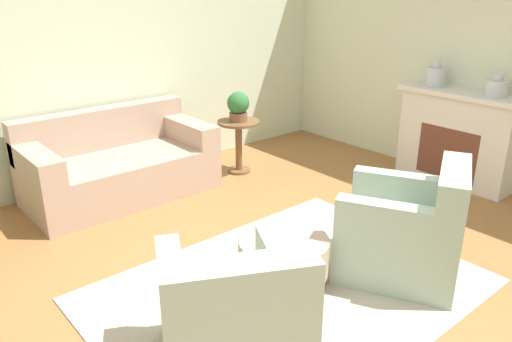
{
  "coord_description": "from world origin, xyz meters",
  "views": [
    {
      "loc": [
        -2.21,
        -2.24,
        2.15
      ],
      "look_at": [
        0.15,
        0.55,
        0.75
      ],
      "focal_mm": 35.0,
      "sensor_mm": 36.0,
      "label": 1
    }
  ],
  "objects_px": {
    "potted_plant_on_side_table": "(238,106)",
    "ottoman_table": "(283,255)",
    "vase_mantel_far": "(497,88)",
    "side_table": "(239,138)",
    "couch": "(119,166)",
    "armchair_left": "(232,325)",
    "vase_mantel_near": "(435,76)",
    "armchair_right": "(407,233)"
  },
  "relations": [
    {
      "from": "ottoman_table",
      "to": "vase_mantel_far",
      "type": "xyz_separation_m",
      "value": [
        2.9,
        -0.06,
        0.87
      ]
    },
    {
      "from": "armchair_right",
      "to": "potted_plant_on_side_table",
      "type": "distance_m",
      "value": 2.65
    },
    {
      "from": "ottoman_table",
      "to": "potted_plant_on_side_table",
      "type": "height_order",
      "value": "potted_plant_on_side_table"
    },
    {
      "from": "vase_mantel_far",
      "to": "potted_plant_on_side_table",
      "type": "relative_size",
      "value": 0.68
    },
    {
      "from": "ottoman_table",
      "to": "side_table",
      "type": "distance_m",
      "value": 2.44
    },
    {
      "from": "couch",
      "to": "armchair_right",
      "type": "xyz_separation_m",
      "value": [
        0.97,
        -2.86,
        0.03
      ]
    },
    {
      "from": "vase_mantel_far",
      "to": "potted_plant_on_side_table",
      "type": "xyz_separation_m",
      "value": [
        -1.65,
        2.15,
        -0.32
      ]
    },
    {
      "from": "potted_plant_on_side_table",
      "to": "vase_mantel_far",
      "type": "bearing_deg",
      "value": -52.49
    },
    {
      "from": "armchair_right",
      "to": "vase_mantel_far",
      "type": "distance_m",
      "value": 2.25
    },
    {
      "from": "armchair_left",
      "to": "side_table",
      "type": "relative_size",
      "value": 1.78
    },
    {
      "from": "armchair_left",
      "to": "side_table",
      "type": "xyz_separation_m",
      "value": [
        2.09,
        2.58,
        0.07
      ]
    },
    {
      "from": "couch",
      "to": "potted_plant_on_side_table",
      "type": "relative_size",
      "value": 5.57
    },
    {
      "from": "side_table",
      "to": "vase_mantel_far",
      "type": "relative_size",
      "value": 2.72
    },
    {
      "from": "armchair_left",
      "to": "ottoman_table",
      "type": "bearing_deg",
      "value": 29.65
    },
    {
      "from": "couch",
      "to": "armchair_right",
      "type": "distance_m",
      "value": 3.02
    },
    {
      "from": "armchair_right",
      "to": "side_table",
      "type": "relative_size",
      "value": 1.78
    },
    {
      "from": "potted_plant_on_side_table",
      "to": "ottoman_table",
      "type": "bearing_deg",
      "value": -120.76
    },
    {
      "from": "vase_mantel_near",
      "to": "potted_plant_on_side_table",
      "type": "height_order",
      "value": "vase_mantel_near"
    },
    {
      "from": "vase_mantel_far",
      "to": "armchair_right",
      "type": "bearing_deg",
      "value": -168.37
    },
    {
      "from": "armchair_right",
      "to": "ottoman_table",
      "type": "distance_m",
      "value": 0.96
    },
    {
      "from": "vase_mantel_far",
      "to": "potted_plant_on_side_table",
      "type": "height_order",
      "value": "vase_mantel_far"
    },
    {
      "from": "armchair_right",
      "to": "potted_plant_on_side_table",
      "type": "height_order",
      "value": "potted_plant_on_side_table"
    },
    {
      "from": "couch",
      "to": "vase_mantel_near",
      "type": "relative_size",
      "value": 6.51
    },
    {
      "from": "ottoman_table",
      "to": "vase_mantel_far",
      "type": "distance_m",
      "value": 3.03
    },
    {
      "from": "side_table",
      "to": "vase_mantel_near",
      "type": "relative_size",
      "value": 2.15
    },
    {
      "from": "ottoman_table",
      "to": "side_table",
      "type": "xyz_separation_m",
      "value": [
        1.25,
        2.09,
        0.16
      ]
    },
    {
      "from": "couch",
      "to": "armchair_left",
      "type": "xyz_separation_m",
      "value": [
        -0.7,
        -2.86,
        0.03
      ]
    },
    {
      "from": "ottoman_table",
      "to": "vase_mantel_near",
      "type": "relative_size",
      "value": 2.29
    },
    {
      "from": "vase_mantel_near",
      "to": "couch",
      "type": "bearing_deg",
      "value": 150.15
    },
    {
      "from": "ottoman_table",
      "to": "vase_mantel_far",
      "type": "bearing_deg",
      "value": -1.12
    },
    {
      "from": "armchair_right",
      "to": "vase_mantel_near",
      "type": "xyz_separation_m",
      "value": [
        2.07,
        1.12,
        0.8
      ]
    },
    {
      "from": "vase_mantel_near",
      "to": "potted_plant_on_side_table",
      "type": "distance_m",
      "value": 2.23
    },
    {
      "from": "side_table",
      "to": "couch",
      "type": "bearing_deg",
      "value": 168.37
    },
    {
      "from": "couch",
      "to": "vase_mantel_far",
      "type": "xyz_separation_m",
      "value": [
        3.04,
        -2.44,
        0.81
      ]
    },
    {
      "from": "armchair_left",
      "to": "side_table",
      "type": "bearing_deg",
      "value": 50.9
    },
    {
      "from": "ottoman_table",
      "to": "vase_mantel_far",
      "type": "height_order",
      "value": "vase_mantel_far"
    },
    {
      "from": "armchair_left",
      "to": "potted_plant_on_side_table",
      "type": "relative_size",
      "value": 3.28
    },
    {
      "from": "armchair_left",
      "to": "ottoman_table",
      "type": "relative_size",
      "value": 1.67
    },
    {
      "from": "ottoman_table",
      "to": "couch",
      "type": "bearing_deg",
      "value": 93.43
    },
    {
      "from": "couch",
      "to": "vase_mantel_far",
      "type": "distance_m",
      "value": 3.98
    },
    {
      "from": "couch",
      "to": "vase_mantel_far",
      "type": "bearing_deg",
      "value": -38.71
    },
    {
      "from": "vase_mantel_far",
      "to": "couch",
      "type": "bearing_deg",
      "value": 141.29
    }
  ]
}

